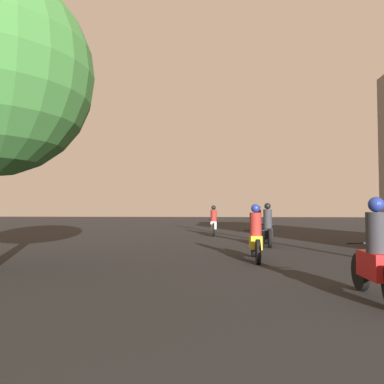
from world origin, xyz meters
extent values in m
cylinder|color=black|center=(1.67, 6.51, 0.32)|extent=(0.10, 0.65, 0.65)
cube|color=red|center=(1.67, 5.87, 0.53)|extent=(0.30, 0.83, 0.41)
cylinder|color=black|center=(1.67, 6.29, 0.84)|extent=(0.60, 0.04, 0.04)
cylinder|color=#2D2D33|center=(1.67, 5.78, 1.05)|extent=(0.32, 0.32, 0.63)
sphere|color=navy|center=(1.67, 5.78, 1.49)|extent=(0.24, 0.24, 0.24)
cylinder|color=black|center=(0.20, 10.89, 0.32)|extent=(0.10, 0.63, 0.63)
cylinder|color=black|center=(0.20, 9.47, 0.32)|extent=(0.10, 0.63, 0.63)
cube|color=gold|center=(0.20, 10.18, 0.50)|extent=(0.30, 0.79, 0.36)
cylinder|color=black|center=(0.20, 10.65, 0.78)|extent=(0.60, 0.04, 0.04)
cylinder|color=maroon|center=(0.20, 10.11, 0.99)|extent=(0.32, 0.32, 0.62)
sphere|color=navy|center=(0.20, 10.11, 1.42)|extent=(0.24, 0.24, 0.24)
cylinder|color=black|center=(1.01, 14.80, 0.34)|extent=(0.10, 0.67, 0.67)
cylinder|color=black|center=(1.01, 13.49, 0.34)|extent=(0.10, 0.67, 0.67)
cube|color=black|center=(1.01, 14.14, 0.51)|extent=(0.30, 0.78, 0.35)
cylinder|color=black|center=(1.01, 14.57, 0.79)|extent=(0.60, 0.04, 0.04)
cylinder|color=#2D2D33|center=(1.01, 14.07, 1.03)|extent=(0.32, 0.32, 0.70)
sphere|color=black|center=(1.01, 14.07, 1.50)|extent=(0.24, 0.24, 0.24)
cylinder|color=black|center=(-1.14, 20.23, 0.34)|extent=(0.10, 0.68, 0.68)
cylinder|color=black|center=(-1.14, 18.81, 0.34)|extent=(0.10, 0.68, 0.68)
cube|color=silver|center=(-1.14, 19.52, 0.53)|extent=(0.30, 0.79, 0.39)
cylinder|color=black|center=(-1.14, 19.98, 0.83)|extent=(0.60, 0.04, 0.04)
cylinder|color=maroon|center=(-1.14, 19.44, 1.03)|extent=(0.32, 0.32, 0.61)
sphere|color=black|center=(-1.14, 19.44, 1.46)|extent=(0.24, 0.24, 0.24)
cylinder|color=black|center=(1.61, 24.49, 0.30)|extent=(0.10, 0.59, 0.59)
cylinder|color=black|center=(1.61, 23.08, 0.30)|extent=(0.10, 0.59, 0.59)
cube|color=#1E389E|center=(1.61, 23.79, 0.46)|extent=(0.30, 0.87, 0.34)
cylinder|color=black|center=(1.61, 24.24, 0.73)|extent=(0.60, 0.04, 0.04)
cylinder|color=maroon|center=(1.61, 23.70, 0.98)|extent=(0.32, 0.32, 0.70)
sphere|color=black|center=(1.61, 23.70, 1.46)|extent=(0.24, 0.24, 0.24)
camera|label=1|loc=(-0.74, -0.25, 1.43)|focal=35.00mm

